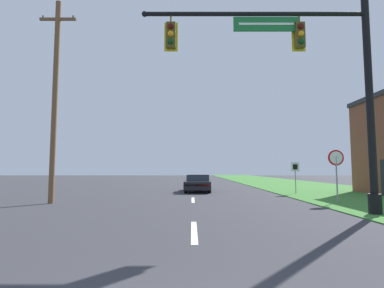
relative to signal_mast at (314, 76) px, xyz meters
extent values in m
cube|color=#38752D|center=(6.08, 21.18, -4.97)|extent=(10.00, 110.00, 0.04)
cube|color=silver|center=(-4.42, -2.82, -4.98)|extent=(0.16, 2.80, 0.01)
cube|color=silver|center=(-4.42, 5.18, -4.98)|extent=(0.16, 2.80, 0.01)
cube|color=silver|center=(-4.42, 13.18, -4.98)|extent=(0.16, 2.80, 0.01)
cube|color=silver|center=(-4.42, 21.18, -4.98)|extent=(0.16, 2.80, 0.01)
cube|color=silver|center=(-4.42, 29.18, -4.98)|extent=(0.16, 2.80, 0.01)
cylinder|color=black|center=(1.98, 0.00, -4.60)|extent=(0.44, 0.44, 0.70)
cylinder|color=black|center=(1.98, 0.00, -0.98)|extent=(0.26, 0.26, 7.93)
cylinder|color=black|center=(-2.13, 0.00, 2.38)|extent=(8.22, 0.16, 0.16)
sphere|color=black|center=(-6.24, 0.00, 2.38)|extent=(0.21, 0.21, 0.21)
cube|color=#196B33|center=(-1.72, 0.00, 1.98)|extent=(2.43, 0.06, 0.55)
cube|color=white|center=(-1.72, -0.03, 1.98)|extent=(2.04, 0.01, 0.08)
cylinder|color=#4C4214|center=(-5.25, 0.00, 2.20)|extent=(0.06, 0.06, 0.35)
cube|color=yellow|center=(-5.25, 0.14, 1.55)|extent=(0.50, 0.03, 1.11)
cube|color=#4C4214|center=(-5.25, 0.00, 1.55)|extent=(0.34, 0.24, 0.95)
sphere|color=#4C0F0C|center=(-5.25, -0.14, 1.84)|extent=(0.22, 0.22, 0.22)
sphere|color=orange|center=(-5.25, -0.14, 1.55)|extent=(0.22, 0.22, 0.22)
sphere|color=#0F3D19|center=(-5.25, -0.14, 1.27)|extent=(0.22, 0.22, 0.22)
cylinder|color=#4C4214|center=(-0.48, 0.00, 2.20)|extent=(0.06, 0.06, 0.35)
cube|color=yellow|center=(-0.48, 0.14, 1.55)|extent=(0.50, 0.03, 1.11)
cube|color=#4C4214|center=(-0.48, 0.00, 1.55)|extent=(0.34, 0.24, 0.95)
sphere|color=#4C0F0C|center=(-0.48, -0.14, 1.84)|extent=(0.22, 0.22, 0.22)
sphere|color=orange|center=(-0.48, -0.14, 1.55)|extent=(0.22, 0.22, 0.22)
sphere|color=#0F3D19|center=(-0.48, -0.14, 1.27)|extent=(0.22, 0.22, 0.22)
cylinder|color=black|center=(-3.16, 12.84, -4.67)|extent=(0.22, 0.64, 0.64)
cylinder|color=black|center=(-4.76, 12.91, -4.67)|extent=(0.22, 0.64, 0.64)
cylinder|color=black|center=(-3.29, 9.74, -4.67)|extent=(0.22, 0.64, 0.64)
cylinder|color=black|center=(-4.89, 9.81, -4.67)|extent=(0.22, 0.64, 0.64)
cube|color=black|center=(-4.03, 11.33, -4.49)|extent=(2.01, 4.57, 0.55)
cube|color=#283342|center=(-4.02, 11.44, -4.00)|extent=(1.68, 1.96, 0.42)
cube|color=black|center=(-4.02, 11.44, -3.82)|extent=(1.64, 1.92, 0.06)
cube|color=#B71414|center=(-4.12, 9.11, -4.43)|extent=(1.68, 0.13, 0.14)
cylinder|color=gray|center=(2.49, 3.77, -3.85)|extent=(0.07, 0.07, 2.20)
cylinder|color=red|center=(2.49, 3.77, -2.82)|extent=(0.76, 0.04, 0.76)
cylinder|color=white|center=(2.49, 3.75, -2.82)|extent=(0.61, 0.01, 0.61)
cylinder|color=gray|center=(2.29, 8.96, -3.95)|extent=(0.06, 0.06, 2.00)
cube|color=white|center=(2.29, 8.96, -3.22)|extent=(0.55, 0.04, 0.60)
cube|color=black|center=(2.29, 8.94, -3.22)|extent=(0.31, 0.01, 0.34)
cylinder|color=brown|center=(-11.13, 3.59, -0.02)|extent=(0.26, 0.26, 9.94)
cube|color=brown|center=(-11.13, 3.59, 4.05)|extent=(1.80, 0.12, 0.12)
cylinder|color=#333338|center=(-11.88, 3.59, 4.17)|extent=(0.08, 0.08, 0.12)
cylinder|color=#333338|center=(-10.38, 3.59, 4.17)|extent=(0.08, 0.08, 0.12)
camera|label=1|loc=(-4.47, -10.67, -3.39)|focal=28.00mm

